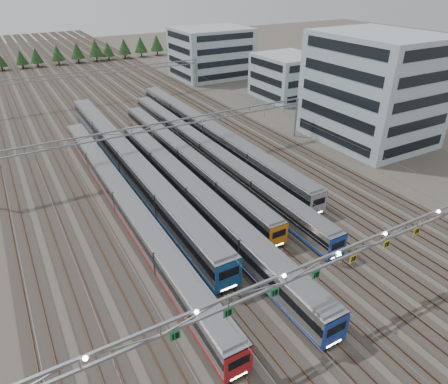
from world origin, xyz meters
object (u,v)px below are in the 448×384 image
depot_bldg_mid (287,77)px  depot_bldg_north (211,53)px  train_a (123,200)px  train_c (196,197)px  depot_bldg_south (373,89)px  train_d (185,158)px  gantry_far (96,76)px  train_e (207,151)px  gantry_mid (165,130)px  train_b (128,161)px  gantry_near (336,260)px  train_f (209,133)px

depot_bldg_mid → depot_bldg_north: (-5.79, 31.12, 1.82)m
train_a → train_c: (9.00, -4.37, 0.14)m
depot_bldg_south → train_d: bearing=171.9°
depot_bldg_south → depot_bldg_north: size_ratio=1.00×
train_c → gantry_far: size_ratio=0.97×
gantry_far → depot_bldg_mid: depot_bldg_mid is taller
train_e → depot_bldg_south: 34.22m
train_c → gantry_mid: (2.25, 15.95, 4.22)m
train_b → gantry_mid: size_ratio=1.17×
train_a → depot_bldg_south: depot_bldg_south is taller
train_e → gantry_near: size_ratio=1.15×
train_f → depot_bldg_south: bearing=-25.6°
train_f → depot_bldg_mid: (32.88, 18.30, 3.33)m
train_c → gantry_near: (2.20, -24.16, 4.92)m
depot_bldg_south → gantry_mid: bearing=168.5°
train_a → train_f: train_f is taller
gantry_near → gantry_mid: bearing=89.9°
train_f → depot_bldg_south: depot_bldg_south is taller
gantry_near → depot_bldg_south: depot_bldg_south is taller
gantry_far → depot_bldg_south: bearing=-53.4°
train_b → train_a: bearing=-110.9°
train_e → depot_bldg_mid: bearing=34.5°
train_b → train_c: (4.50, -16.16, -0.16)m
train_c → depot_bldg_north: depot_bldg_north is taller
depot_bldg_south → depot_bldg_north: (-1.10, 62.93, -2.76)m
train_f → depot_bldg_mid: size_ratio=3.93×
train_d → depot_bldg_mid: bearing=32.3°
train_f → gantry_near: (-11.30, -45.59, 4.96)m
gantry_near → train_d: bearing=86.5°
train_c → depot_bldg_south: size_ratio=2.50×
gantry_near → depot_bldg_south: (39.48, 32.08, 2.95)m
gantry_near → gantry_mid: size_ratio=1.00×
train_b → depot_bldg_north: (45.09, 54.69, 4.95)m
train_a → train_b: bearing=69.1°
train_c → depot_bldg_mid: bearing=40.6°
train_d → train_f: (9.00, 8.22, 0.14)m
train_e → train_f: (4.50, 7.41, 0.14)m
depot_bldg_south → train_b: bearing=169.9°
gantry_mid → depot_bldg_north: depot_bldg_north is taller
gantry_far → train_b: bearing=-98.6°
train_c → gantry_near: size_ratio=0.97×
train_c → depot_bldg_mid: depot_bldg_mid is taller
train_a → gantry_mid: 16.73m
train_e → gantry_far: size_ratio=1.15×
gantry_near → depot_bldg_north: bearing=68.0°
train_d → train_f: bearing=42.4°
train_b → gantry_far: bearing=81.4°
train_a → train_e: 20.42m
train_a → gantry_near: size_ratio=1.08×
gantry_near → train_a: bearing=111.4°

